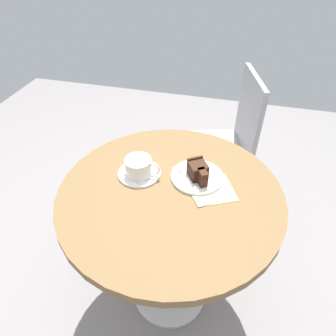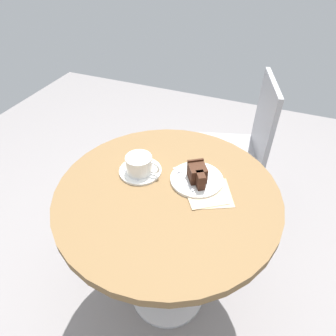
# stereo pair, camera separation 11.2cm
# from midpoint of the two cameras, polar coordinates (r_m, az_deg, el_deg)

# --- Properties ---
(ground_plane) EXTENTS (4.40, 4.40, 0.01)m
(ground_plane) POSITION_cam_midpoint_polar(r_m,az_deg,el_deg) (1.68, -1.74, -22.64)
(ground_plane) COLOR gray
(ground_plane) RESTS_ON ground
(cafe_table) EXTENTS (0.82, 0.82, 0.73)m
(cafe_table) POSITION_cam_midpoint_polar(r_m,az_deg,el_deg) (1.17, -2.35, -8.60)
(cafe_table) COLOR brown
(cafe_table) RESTS_ON ground
(saucer) EXTENTS (0.16, 0.16, 0.01)m
(saucer) POSITION_cam_midpoint_polar(r_m,az_deg,el_deg) (1.16, -8.21, -1.09)
(saucer) COLOR white
(saucer) RESTS_ON cafe_table
(coffee_cup) EXTENTS (0.14, 0.10, 0.07)m
(coffee_cup) POSITION_cam_midpoint_polar(r_m,az_deg,el_deg) (1.13, -8.40, 0.19)
(coffee_cup) COLOR white
(coffee_cup) RESTS_ON saucer
(teaspoon) EXTENTS (0.10, 0.06, 0.00)m
(teaspoon) POSITION_cam_midpoint_polar(r_m,az_deg,el_deg) (1.15, -10.72, -1.47)
(teaspoon) COLOR silver
(teaspoon) RESTS_ON saucer
(cake_plate) EXTENTS (0.20, 0.20, 0.01)m
(cake_plate) POSITION_cam_midpoint_polar(r_m,az_deg,el_deg) (1.13, 2.74, -1.81)
(cake_plate) COLOR white
(cake_plate) RESTS_ON cafe_table
(cake_slice) EXTENTS (0.09, 0.11, 0.07)m
(cake_slice) POSITION_cam_midpoint_polar(r_m,az_deg,el_deg) (1.10, 2.91, -0.70)
(cake_slice) COLOR #381E14
(cake_slice) RESTS_ON cake_plate
(fork) EXTENTS (0.12, 0.11, 0.00)m
(fork) POSITION_cam_midpoint_polar(r_m,az_deg,el_deg) (1.12, -0.23, -1.38)
(fork) COLOR silver
(fork) RESTS_ON cake_plate
(napkin) EXTENTS (0.21, 0.20, 0.00)m
(napkin) POSITION_cam_midpoint_polar(r_m,az_deg,el_deg) (1.09, 5.20, -4.25)
(napkin) COLOR tan
(napkin) RESTS_ON cafe_table
(cafe_chair) EXTENTS (0.47, 0.47, 0.89)m
(cafe_chair) POSITION_cam_midpoint_polar(r_m,az_deg,el_deg) (1.72, 9.70, 5.64)
(cafe_chair) COLOR #9E9EA3
(cafe_chair) RESTS_ON ground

